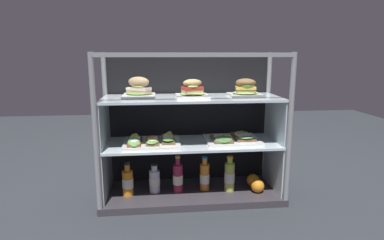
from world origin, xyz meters
TOP-DOWN VIEW (x-y plane):
  - ground_plane at (0.00, 0.00)m, footprint 6.00×6.00m
  - case_base_deck at (0.00, 0.00)m, footprint 1.13×0.42m
  - case_frame at (0.00, 0.12)m, footprint 1.13×0.42m
  - riser_lower_tier at (0.00, 0.00)m, footprint 1.06×0.36m
  - shelf_lower_glass at (0.00, 0.00)m, footprint 1.08×0.38m
  - riser_upper_tier at (0.00, 0.00)m, footprint 1.06×0.36m
  - shelf_upper_glass at (0.00, 0.00)m, footprint 1.08×0.38m
  - plated_roll_sandwich_far_left at (-0.32, 0.03)m, footprint 0.19×0.19m
  - plated_roll_sandwich_mid_left at (0.00, -0.02)m, footprint 0.19×0.19m
  - plated_roll_sandwich_right_of_center at (0.33, 0.01)m, footprint 0.20×0.20m
  - open_sandwich_tray_left_of_center at (-0.25, -0.03)m, footprint 0.34×0.28m
  - open_sandwich_tray_near_right_corner at (0.26, -0.00)m, footprint 0.34×0.28m
  - juice_bottle_back_center at (-0.40, -0.03)m, footprint 0.07×0.07m
  - juice_bottle_front_second at (-0.24, -0.00)m, footprint 0.07×0.07m
  - juice_bottle_front_fourth at (-0.09, -0.01)m, footprint 0.06×0.06m
  - juice_bottle_front_right_end at (0.08, 0.01)m, footprint 0.06×0.06m
  - juice_bottle_near_post at (0.24, -0.03)m, footprint 0.06×0.06m
  - orange_fruit_beside_bottles at (0.41, -0.07)m, footprint 0.08×0.08m
  - orange_fruit_near_left_post at (0.41, 0.02)m, footprint 0.08×0.08m

SIDE VIEW (x-z plane):
  - ground_plane at x=0.00m, z-range -0.02..0.00m
  - case_base_deck at x=0.00m, z-range 0.00..0.04m
  - orange_fruit_near_left_post at x=0.41m, z-range 0.04..0.13m
  - orange_fruit_beside_bottles at x=0.41m, z-range 0.04..0.13m
  - juice_bottle_front_second at x=-0.24m, z-range 0.03..0.22m
  - juice_bottle_back_center at x=-0.40m, z-range 0.02..0.23m
  - juice_bottle_front_right_end at x=0.08m, z-range 0.02..0.24m
  - juice_bottle_front_fourth at x=-0.09m, z-range 0.02..0.25m
  - juice_bottle_near_post at x=0.24m, z-range 0.03..0.25m
  - riser_lower_tier at x=0.00m, z-range 0.04..0.35m
  - shelf_lower_glass at x=0.00m, z-range 0.35..0.36m
  - open_sandwich_tray_near_right_corner at x=0.26m, z-range 0.35..0.41m
  - open_sandwich_tray_left_of_center at x=-0.25m, z-range 0.35..0.42m
  - case_frame at x=0.00m, z-range 0.04..0.96m
  - riser_upper_tier at x=0.00m, z-range 0.36..0.63m
  - shelf_upper_glass at x=0.00m, z-range 0.63..0.65m
  - plated_roll_sandwich_mid_left at x=0.00m, z-range 0.63..0.74m
  - plated_roll_sandwich_right_of_center at x=0.33m, z-range 0.63..0.74m
  - plated_roll_sandwich_far_left at x=-0.32m, z-range 0.63..0.76m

